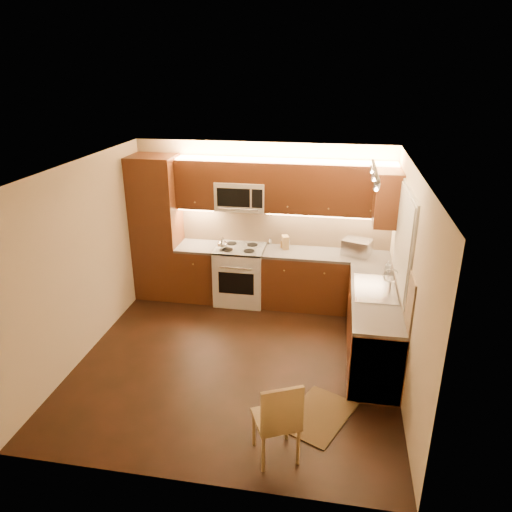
% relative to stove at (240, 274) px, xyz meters
% --- Properties ---
extents(floor, '(4.00, 4.00, 0.01)m').
position_rel_stove_xyz_m(floor, '(0.30, -1.68, -0.46)').
color(floor, black).
rests_on(floor, ground).
extents(ceiling, '(4.00, 4.00, 0.01)m').
position_rel_stove_xyz_m(ceiling, '(0.30, -1.68, 2.04)').
color(ceiling, beige).
rests_on(ceiling, ground).
extents(wall_back, '(4.00, 0.01, 2.50)m').
position_rel_stove_xyz_m(wall_back, '(0.30, 0.32, 0.79)').
color(wall_back, beige).
rests_on(wall_back, ground).
extents(wall_front, '(4.00, 0.01, 2.50)m').
position_rel_stove_xyz_m(wall_front, '(0.30, -3.67, 0.79)').
color(wall_front, beige).
rests_on(wall_front, ground).
extents(wall_left, '(0.01, 4.00, 2.50)m').
position_rel_stove_xyz_m(wall_left, '(-1.70, -1.68, 0.79)').
color(wall_left, beige).
rests_on(wall_left, ground).
extents(wall_right, '(0.01, 4.00, 2.50)m').
position_rel_stove_xyz_m(wall_right, '(2.30, -1.68, 0.79)').
color(wall_right, beige).
rests_on(wall_right, ground).
extents(pantry, '(0.70, 0.60, 2.30)m').
position_rel_stove_xyz_m(pantry, '(-1.35, 0.02, 0.69)').
color(pantry, '#4B2810').
rests_on(pantry, floor).
extents(base_cab_back_left, '(0.62, 0.60, 0.86)m').
position_rel_stove_xyz_m(base_cab_back_left, '(-0.69, 0.02, -0.03)').
color(base_cab_back_left, '#4B2810').
rests_on(base_cab_back_left, floor).
extents(counter_back_left, '(0.62, 0.60, 0.04)m').
position_rel_stove_xyz_m(counter_back_left, '(-0.69, 0.02, 0.42)').
color(counter_back_left, '#3A3634').
rests_on(counter_back_left, base_cab_back_left).
extents(base_cab_back_right, '(1.92, 0.60, 0.86)m').
position_rel_stove_xyz_m(base_cab_back_right, '(1.34, 0.02, -0.03)').
color(base_cab_back_right, '#4B2810').
rests_on(base_cab_back_right, floor).
extents(counter_back_right, '(1.92, 0.60, 0.04)m').
position_rel_stove_xyz_m(counter_back_right, '(1.34, 0.02, 0.42)').
color(counter_back_right, '#3A3634').
rests_on(counter_back_right, base_cab_back_right).
extents(base_cab_right, '(0.60, 2.00, 0.86)m').
position_rel_stove_xyz_m(base_cab_right, '(2.00, -1.28, -0.03)').
color(base_cab_right, '#4B2810').
rests_on(base_cab_right, floor).
extents(counter_right, '(0.60, 2.00, 0.04)m').
position_rel_stove_xyz_m(counter_right, '(2.00, -1.28, 0.42)').
color(counter_right, '#3A3634').
rests_on(counter_right, base_cab_right).
extents(dishwasher, '(0.58, 0.60, 0.84)m').
position_rel_stove_xyz_m(dishwasher, '(2.00, -1.98, -0.03)').
color(dishwasher, silver).
rests_on(dishwasher, floor).
extents(backsplash_back, '(3.30, 0.02, 0.60)m').
position_rel_stove_xyz_m(backsplash_back, '(0.65, 0.31, 0.74)').
color(backsplash_back, tan).
rests_on(backsplash_back, wall_back).
extents(backsplash_right, '(0.02, 2.00, 0.60)m').
position_rel_stove_xyz_m(backsplash_right, '(2.29, -1.28, 0.74)').
color(backsplash_right, tan).
rests_on(backsplash_right, wall_right).
extents(upper_cab_back_left, '(0.62, 0.35, 0.75)m').
position_rel_stove_xyz_m(upper_cab_back_left, '(-0.69, 0.15, 1.42)').
color(upper_cab_back_left, '#4B2810').
rests_on(upper_cab_back_left, wall_back).
extents(upper_cab_back_right, '(1.92, 0.35, 0.75)m').
position_rel_stove_xyz_m(upper_cab_back_right, '(1.34, 0.15, 1.42)').
color(upper_cab_back_right, '#4B2810').
rests_on(upper_cab_back_right, wall_back).
extents(upper_cab_bridge, '(0.76, 0.35, 0.31)m').
position_rel_stove_xyz_m(upper_cab_bridge, '(0.00, 0.15, 1.63)').
color(upper_cab_bridge, '#4B2810').
rests_on(upper_cab_bridge, wall_back).
extents(upper_cab_right_corner, '(0.35, 0.50, 0.75)m').
position_rel_stove_xyz_m(upper_cab_right_corner, '(2.12, -0.28, 1.42)').
color(upper_cab_right_corner, '#4B2810').
rests_on(upper_cab_right_corner, wall_right).
extents(stove, '(0.76, 0.65, 0.92)m').
position_rel_stove_xyz_m(stove, '(0.00, 0.00, 0.00)').
color(stove, silver).
rests_on(stove, floor).
extents(microwave, '(0.76, 0.38, 0.44)m').
position_rel_stove_xyz_m(microwave, '(0.00, 0.14, 1.26)').
color(microwave, silver).
rests_on(microwave, wall_back).
extents(window_frame, '(0.03, 1.44, 1.24)m').
position_rel_stove_xyz_m(window_frame, '(2.29, -1.12, 1.14)').
color(window_frame, silver).
rests_on(window_frame, wall_right).
extents(window_blinds, '(0.02, 1.36, 1.16)m').
position_rel_stove_xyz_m(window_blinds, '(2.27, -1.12, 1.14)').
color(window_blinds, silver).
rests_on(window_blinds, wall_right).
extents(sink, '(0.52, 0.86, 0.15)m').
position_rel_stove_xyz_m(sink, '(2.00, -1.12, 0.52)').
color(sink, silver).
rests_on(sink, counter_right).
extents(faucet, '(0.20, 0.04, 0.30)m').
position_rel_stove_xyz_m(faucet, '(2.18, -1.12, 0.59)').
color(faucet, silver).
rests_on(faucet, counter_right).
extents(track_light_bar, '(0.04, 1.20, 0.03)m').
position_rel_stove_xyz_m(track_light_bar, '(1.85, -1.27, 2.00)').
color(track_light_bar, silver).
rests_on(track_light_bar, ceiling).
extents(kettle, '(0.17, 0.17, 0.19)m').
position_rel_stove_xyz_m(kettle, '(-0.25, -0.13, 0.56)').
color(kettle, silver).
rests_on(kettle, stove).
extents(toaster_oven, '(0.48, 0.42, 0.24)m').
position_rel_stove_xyz_m(toaster_oven, '(1.79, 0.05, 0.56)').
color(toaster_oven, silver).
rests_on(toaster_oven, counter_back_right).
extents(knife_block, '(0.14, 0.17, 0.21)m').
position_rel_stove_xyz_m(knife_block, '(0.69, 0.13, 0.54)').
color(knife_block, olive).
rests_on(knife_block, counter_back_right).
extents(spice_jar_a, '(0.05, 0.05, 0.10)m').
position_rel_stove_xyz_m(spice_jar_a, '(0.73, 0.26, 0.49)').
color(spice_jar_a, silver).
rests_on(spice_jar_a, counter_back_right).
extents(spice_jar_b, '(0.05, 0.05, 0.10)m').
position_rel_stove_xyz_m(spice_jar_b, '(0.44, 0.26, 0.49)').
color(spice_jar_b, brown).
rests_on(spice_jar_b, counter_back_right).
extents(spice_jar_c, '(0.06, 0.06, 0.10)m').
position_rel_stove_xyz_m(spice_jar_c, '(0.44, 0.26, 0.49)').
color(spice_jar_c, silver).
rests_on(spice_jar_c, counter_back_right).
extents(spice_jar_d, '(0.06, 0.06, 0.10)m').
position_rel_stove_xyz_m(spice_jar_d, '(0.64, 0.16, 0.49)').
color(spice_jar_d, olive).
rests_on(spice_jar_d, counter_back_right).
extents(soap_bottle, '(0.10, 0.10, 0.16)m').
position_rel_stove_xyz_m(soap_bottle, '(2.20, -0.54, 0.52)').
color(soap_bottle, silver).
rests_on(soap_bottle, counter_right).
extents(rug, '(0.88, 1.02, 0.01)m').
position_rel_stove_xyz_m(rug, '(1.40, -2.58, -0.45)').
color(rug, black).
rests_on(rug, floor).
extents(dining_chair, '(0.53, 0.53, 0.91)m').
position_rel_stove_xyz_m(dining_chair, '(1.01, -3.20, -0.01)').
color(dining_chair, olive).
rests_on(dining_chair, floor).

